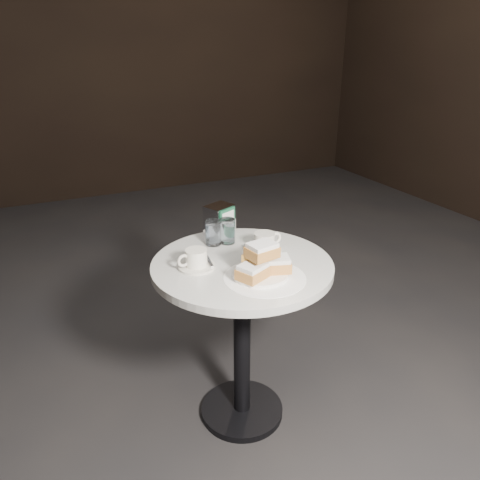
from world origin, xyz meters
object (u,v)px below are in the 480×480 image
(cafe_table, at_px, (242,307))
(beignet_plate, at_px, (261,264))
(water_glass_left, at_px, (213,233))
(coffee_cup_left, at_px, (196,260))
(napkin_dispenser, at_px, (220,220))
(coffee_cup_right, at_px, (265,243))
(water_glass_right, at_px, (227,231))

(cafe_table, distance_m, beignet_plate, 0.28)
(water_glass_left, bearing_deg, beignet_plate, -81.81)
(beignet_plate, bearing_deg, coffee_cup_left, 138.96)
(water_glass_left, bearing_deg, napkin_dispenser, 53.10)
(cafe_table, height_order, coffee_cup_left, coffee_cup_left)
(beignet_plate, height_order, coffee_cup_left, beignet_plate)
(beignet_plate, distance_m, water_glass_left, 0.34)
(coffee_cup_right, relative_size, water_glass_right, 1.51)
(water_glass_left, bearing_deg, coffee_cup_left, -128.60)
(coffee_cup_left, distance_m, coffee_cup_right, 0.31)
(water_glass_left, xyz_separation_m, napkin_dispenser, (0.07, 0.09, 0.02))
(coffee_cup_left, bearing_deg, napkin_dispenser, 45.40)
(napkin_dispenser, bearing_deg, coffee_cup_right, -91.26)
(coffee_cup_left, bearing_deg, cafe_table, -16.59)
(coffee_cup_left, height_order, coffee_cup_right, coffee_cup_right)
(coffee_cup_left, height_order, napkin_dispenser, napkin_dispenser)
(cafe_table, relative_size, water_glass_right, 7.11)
(beignet_plate, xyz_separation_m, water_glass_left, (-0.05, 0.34, 0.00))
(beignet_plate, height_order, coffee_cup_right, beignet_plate)
(coffee_cup_left, bearing_deg, beignet_plate, -47.61)
(cafe_table, height_order, napkin_dispenser, napkin_dispenser)
(water_glass_left, distance_m, napkin_dispenser, 0.11)
(beignet_plate, xyz_separation_m, napkin_dispenser, (0.02, 0.43, 0.02))
(coffee_cup_right, bearing_deg, napkin_dispenser, 107.99)
(beignet_plate, height_order, water_glass_right, beignet_plate)
(water_glass_right, bearing_deg, napkin_dispenser, 85.79)
(beignet_plate, xyz_separation_m, water_glass_right, (0.01, 0.33, 0.00))
(cafe_table, xyz_separation_m, water_glass_right, (0.02, 0.20, 0.25))
(cafe_table, bearing_deg, coffee_cup_right, 25.46)
(cafe_table, distance_m, coffee_cup_right, 0.27)
(coffee_cup_left, distance_m, water_glass_left, 0.23)
(coffee_cup_right, bearing_deg, cafe_table, -159.07)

